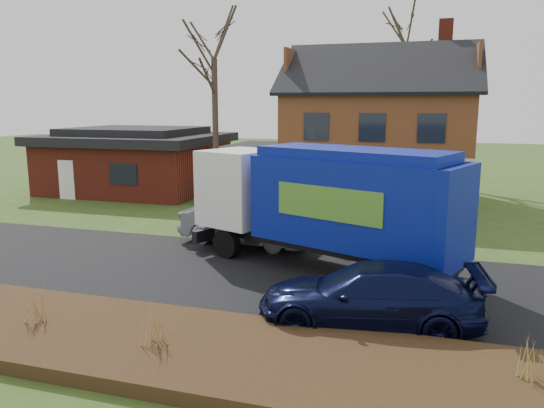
# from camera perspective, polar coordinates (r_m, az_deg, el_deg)

# --- Properties ---
(ground) EXTENTS (120.00, 120.00, 0.00)m
(ground) POSITION_cam_1_polar(r_m,az_deg,el_deg) (16.01, -1.22, -7.73)
(ground) COLOR #324C19
(ground) RESTS_ON ground
(road) EXTENTS (80.00, 7.00, 0.02)m
(road) POSITION_cam_1_polar(r_m,az_deg,el_deg) (16.01, -1.22, -7.70)
(road) COLOR black
(road) RESTS_ON ground
(mulch_verge) EXTENTS (80.00, 3.50, 0.30)m
(mulch_verge) POSITION_cam_1_polar(r_m,az_deg,el_deg) (11.41, -9.88, -15.00)
(mulch_verge) COLOR black
(mulch_verge) RESTS_ON ground
(main_house) EXTENTS (12.95, 8.95, 9.26)m
(main_house) POSITION_cam_1_polar(r_m,az_deg,el_deg) (28.54, 10.53, 8.48)
(main_house) COLOR beige
(main_house) RESTS_ON ground
(ranch_house) EXTENTS (9.80, 8.20, 3.70)m
(ranch_house) POSITION_cam_1_polar(r_m,az_deg,el_deg) (32.31, -14.39, 4.63)
(ranch_house) COLOR maroon
(ranch_house) RESTS_ON ground
(garbage_truck) EXTENTS (9.13, 5.40, 3.80)m
(garbage_truck) POSITION_cam_1_polar(r_m,az_deg,el_deg) (16.20, 5.85, 0.44)
(garbage_truck) COLOR black
(garbage_truck) RESTS_ON ground
(silver_sedan) EXTENTS (5.09, 2.34, 1.62)m
(silver_sedan) POSITION_cam_1_polar(r_m,az_deg,el_deg) (19.32, -2.72, -2.02)
(silver_sedan) COLOR #93959A
(silver_sedan) RESTS_ON ground
(navy_wagon) EXTENTS (5.32, 2.75, 1.48)m
(navy_wagon) POSITION_cam_1_polar(r_m,az_deg,el_deg) (12.53, 10.41, -9.70)
(navy_wagon) COLOR black
(navy_wagon) RESTS_ON ground
(tree_front_west) EXTENTS (3.38, 3.38, 10.04)m
(tree_front_west) POSITION_cam_1_polar(r_m,az_deg,el_deg) (26.90, -6.30, 17.52)
(tree_front_west) COLOR #413227
(tree_front_west) RESTS_ON ground
(tree_back) EXTENTS (3.83, 3.83, 12.14)m
(tree_back) POSITION_cam_1_polar(r_m,az_deg,el_deg) (38.05, 14.31, 18.06)
(tree_back) COLOR #403326
(tree_back) RESTS_ON ground
(grass_clump_west) EXTENTS (0.34, 0.28, 0.91)m
(grass_clump_west) POSITION_cam_1_polar(r_m,az_deg,el_deg) (12.99, -24.37, -9.69)
(grass_clump_west) COLOR #AD824C
(grass_clump_west) RESTS_ON mulch_verge
(grass_clump_mid) EXTENTS (0.36, 0.29, 1.00)m
(grass_clump_mid) POSITION_cam_1_polar(r_m,az_deg,el_deg) (11.11, -12.89, -12.17)
(grass_clump_mid) COLOR #AC854C
(grass_clump_mid) RESTS_ON mulch_verge
(grass_clump_east) EXTENTS (0.31, 0.26, 0.78)m
(grass_clump_east) POSITION_cam_1_polar(r_m,az_deg,el_deg) (10.63, 25.91, -14.78)
(grass_clump_east) COLOR #AA974B
(grass_clump_east) RESTS_ON mulch_verge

